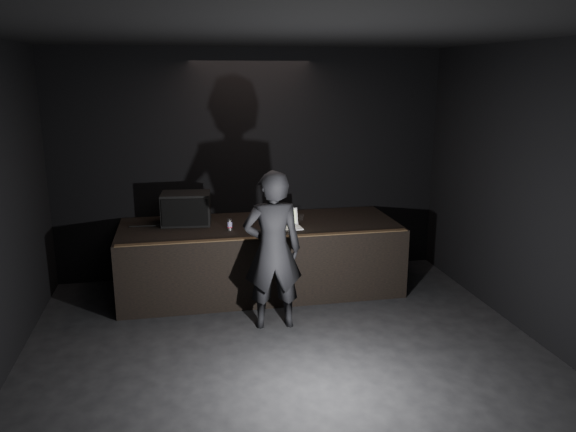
% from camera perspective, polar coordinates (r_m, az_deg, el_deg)
% --- Properties ---
extents(ground, '(7.00, 7.00, 0.00)m').
position_cam_1_polar(ground, '(6.04, 1.16, -16.84)').
color(ground, black).
rests_on(ground, ground).
extents(room_walls, '(6.10, 7.10, 3.52)m').
position_cam_1_polar(room_walls, '(5.28, 1.26, 2.29)').
color(room_walls, black).
rests_on(room_walls, ground).
extents(stage_riser, '(4.00, 1.50, 1.00)m').
position_cam_1_polar(stage_riser, '(8.28, -2.86, -4.17)').
color(stage_riser, black).
rests_on(stage_riser, ground).
extents(riser_lip, '(3.92, 0.10, 0.01)m').
position_cam_1_polar(riser_lip, '(7.46, -2.11, -2.18)').
color(riser_lip, brown).
rests_on(riser_lip, stage_riser).
extents(stage_monitor, '(0.73, 0.56, 0.46)m').
position_cam_1_polar(stage_monitor, '(8.22, -10.32, 0.76)').
color(stage_monitor, black).
rests_on(stage_monitor, stage_riser).
extents(cable, '(0.92, 0.07, 0.02)m').
position_cam_1_polar(cable, '(8.22, -12.68, -0.94)').
color(cable, black).
rests_on(cable, stage_riser).
extents(laptop, '(0.39, 0.36, 0.25)m').
position_cam_1_polar(laptop, '(7.93, -0.08, -0.72)').
color(laptop, silver).
rests_on(laptop, stage_riser).
extents(beer_can, '(0.07, 0.07, 0.16)m').
position_cam_1_polar(beer_can, '(7.83, -5.94, -0.88)').
color(beer_can, silver).
rests_on(beer_can, stage_riser).
extents(plastic_cup, '(0.08, 0.08, 0.10)m').
position_cam_1_polar(plastic_cup, '(8.28, 1.33, -0.18)').
color(plastic_cup, white).
rests_on(plastic_cup, stage_riser).
extents(wii_remote, '(0.04, 0.16, 0.03)m').
position_cam_1_polar(wii_remote, '(7.56, 0.27, -1.86)').
color(wii_remote, white).
rests_on(wii_remote, stage_riser).
extents(person, '(0.74, 0.50, 2.00)m').
position_cam_1_polar(person, '(6.93, -1.56, -3.49)').
color(person, black).
rests_on(person, ground).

